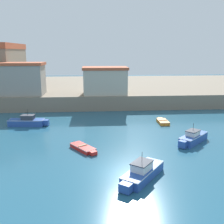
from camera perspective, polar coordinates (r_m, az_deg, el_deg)
name	(u,v)px	position (r m, az deg, el deg)	size (l,w,h in m)	color
ground_plane	(121,172)	(24.62, 2.03, -12.96)	(200.00, 200.00, 0.00)	#235670
quay_seawall	(102,89)	(67.79, -2.26, 5.08)	(120.00, 40.00, 2.75)	gray
motorboat_blue_0	(142,172)	(23.39, 6.53, -12.93)	(4.68, 5.50, 2.49)	#284C9E
motorboat_blue_2	(28,122)	(40.92, -17.88, -1.98)	(5.97, 2.12, 2.52)	#284C9E
motorboat_blue_4	(193,138)	(33.25, 17.18, -5.39)	(4.79, 4.61, 2.46)	#284C9E
dinghy_orange_5	(163,121)	(41.13, 10.98, -2.04)	(1.46, 3.66, 0.53)	orange
dinghy_red_6	(83,148)	(29.76, -6.25, -7.76)	(3.16, 3.91, 0.54)	red
harbor_shed_near_wharf	(20,79)	(52.61, -19.38, 6.88)	(9.10, 5.75, 6.04)	gray
harbor_shed_mid_row	(105,80)	(50.56, -1.54, 6.89)	(8.53, 5.69, 5.17)	#BCB29E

